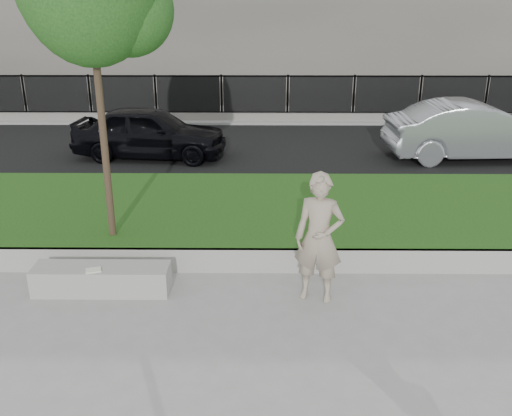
{
  "coord_description": "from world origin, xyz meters",
  "views": [
    {
      "loc": [
        0.71,
        -7.05,
        4.16
      ],
      "look_at": [
        0.64,
        1.2,
        1.03
      ],
      "focal_mm": 40.0,
      "sensor_mm": 36.0,
      "label": 1
    }
  ],
  "objects_px": {
    "book": "(93,270)",
    "car_dark": "(150,132)",
    "man": "(319,238)",
    "stone_bench": "(102,279)",
    "car_silver": "(475,131)"
  },
  "relations": [
    {
      "from": "book",
      "to": "car_dark",
      "type": "height_order",
      "value": "car_dark"
    },
    {
      "from": "stone_bench",
      "to": "book",
      "type": "distance_m",
      "value": 0.26
    },
    {
      "from": "book",
      "to": "stone_bench",
      "type": "bearing_deg",
      "value": 45.87
    },
    {
      "from": "man",
      "to": "book",
      "type": "distance_m",
      "value": 3.27
    },
    {
      "from": "stone_bench",
      "to": "car_silver",
      "type": "xyz_separation_m",
      "value": [
        7.9,
        7.14,
        0.58
      ]
    },
    {
      "from": "man",
      "to": "car_dark",
      "type": "relative_size",
      "value": 0.47
    },
    {
      "from": "man",
      "to": "stone_bench",
      "type": "bearing_deg",
      "value": -168.05
    },
    {
      "from": "man",
      "to": "car_dark",
      "type": "bearing_deg",
      "value": 131.63
    },
    {
      "from": "book",
      "to": "car_silver",
      "type": "height_order",
      "value": "car_silver"
    },
    {
      "from": "car_dark",
      "to": "man",
      "type": "bearing_deg",
      "value": -147.03
    },
    {
      "from": "stone_bench",
      "to": "man",
      "type": "height_order",
      "value": "man"
    },
    {
      "from": "stone_bench",
      "to": "book",
      "type": "bearing_deg",
      "value": -116.29
    },
    {
      "from": "man",
      "to": "car_dark",
      "type": "distance_m",
      "value": 8.23
    },
    {
      "from": "stone_bench",
      "to": "man",
      "type": "xyz_separation_m",
      "value": [
        3.16,
        -0.15,
        0.74
      ]
    },
    {
      "from": "stone_bench",
      "to": "car_silver",
      "type": "height_order",
      "value": "car_silver"
    }
  ]
}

